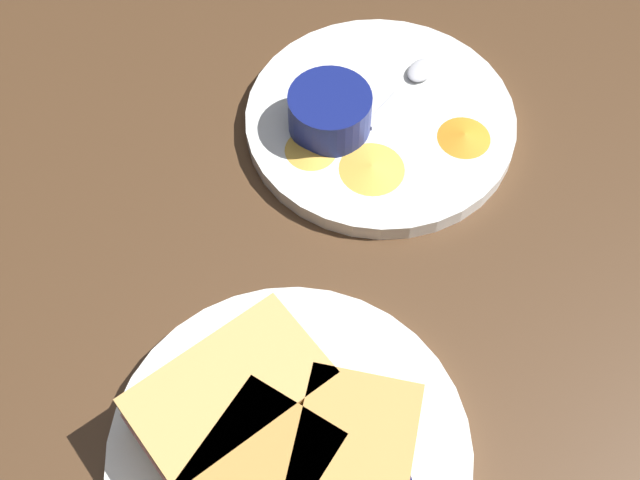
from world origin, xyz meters
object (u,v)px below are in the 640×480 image
(sandwich_half_near, at_px, (231,399))
(spoon_by_gravy_ramekin, at_px, (413,79))
(plate_sandwich_main, at_px, (290,452))
(ramekin_light_gravy, at_px, (330,111))
(plate_chips_companion, at_px, (380,121))
(spoon_by_dark_ramekin, at_px, (282,449))
(sandwich_half_extra, at_px, (349,478))

(sandwich_half_near, height_order, spoon_by_gravy_ramekin, sandwich_half_near)
(plate_sandwich_main, xyz_separation_m, ramekin_light_gravy, (0.25, 0.14, 0.03))
(plate_chips_companion, distance_m, spoon_by_gravy_ramekin, 0.05)
(ramekin_light_gravy, distance_m, spoon_by_gravy_ramekin, 0.09)
(plate_sandwich_main, relative_size, spoon_by_dark_ramekin, 2.58)
(sandwich_half_extra, bearing_deg, plate_sandwich_main, 91.38)
(sandwich_half_near, bearing_deg, spoon_by_dark_ramekin, -93.60)
(plate_sandwich_main, bearing_deg, spoon_by_gravy_ramekin, 18.39)
(ramekin_light_gravy, bearing_deg, sandwich_half_extra, -142.43)
(spoon_by_gravy_ramekin, bearing_deg, plate_chips_companion, 178.02)
(ramekin_light_gravy, relative_size, spoon_by_gravy_ramekin, 0.73)
(spoon_by_dark_ramekin, xyz_separation_m, spoon_by_gravy_ramekin, (0.34, 0.11, 0.00))
(sandwich_half_near, distance_m, ramekin_light_gravy, 0.27)
(sandwich_half_extra, bearing_deg, spoon_by_dark_ramekin, 95.74)
(plate_sandwich_main, bearing_deg, ramekin_light_gravy, 29.81)
(plate_sandwich_main, distance_m, plate_chips_companion, 0.31)
(spoon_by_gravy_ramekin, bearing_deg, ramekin_light_gravy, 159.82)
(plate_sandwich_main, bearing_deg, sandwich_half_extra, -88.62)
(plate_sandwich_main, height_order, plate_chips_companion, same)
(sandwich_half_extra, distance_m, ramekin_light_gravy, 0.32)
(sandwich_half_extra, height_order, spoon_by_dark_ramekin, sandwich_half_extra)
(spoon_by_dark_ramekin, height_order, ramekin_light_gravy, ramekin_light_gravy)
(plate_sandwich_main, relative_size, spoon_by_gravy_ramekin, 2.58)
(sandwich_half_near, xyz_separation_m, spoon_by_gravy_ramekin, (0.34, 0.06, -0.02))
(sandwich_half_extra, bearing_deg, sandwich_half_near, 91.38)
(sandwich_half_extra, height_order, ramekin_light_gravy, sandwich_half_extra)
(sandwich_half_near, height_order, spoon_by_dark_ramekin, sandwich_half_near)
(plate_sandwich_main, relative_size, sandwich_half_extra, 1.71)
(spoon_by_dark_ramekin, bearing_deg, sandwich_half_extra, -84.26)
(plate_chips_companion, height_order, ramekin_light_gravy, ramekin_light_gravy)
(sandwich_half_near, bearing_deg, spoon_by_gravy_ramekin, 10.66)
(sandwich_half_near, distance_m, sandwich_half_extra, 0.10)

